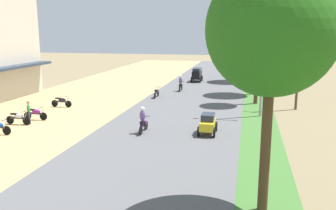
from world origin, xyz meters
TOP-DOWN VIEW (x-y plane):
  - parked_motorbike_fifth at (-10.20, 16.62)m, footprint 1.80×0.54m
  - parked_motorbike_sixth at (-9.81, 18.06)m, footprint 1.80×0.54m
  - parked_motorbike_seventh at (-10.17, 22.45)m, footprint 1.80×0.54m
  - pedestrian_on_shoulder at (-9.54, 16.87)m, footprint 0.39×0.43m
  - median_tree_nearest at (5.46, 7.87)m, footprint 4.29×4.29m
  - median_tree_second at (5.54, 27.38)m, footprint 2.83×2.83m
  - median_tree_third at (5.81, 32.44)m, footprint 3.95×3.95m
  - median_tree_fourth at (5.54, 41.86)m, footprint 4.55×4.55m
  - streetlamp_near at (5.80, 22.68)m, footprint 3.16×0.20m
  - streetlamp_mid at (5.80, 49.68)m, footprint 3.16×0.20m
  - utility_pole_near at (8.70, 25.89)m, footprint 1.80×0.20m
  - car_hatchback_yellow at (2.51, 17.13)m, footprint 1.04×2.00m
  - car_van_black at (-1.30, 39.79)m, footprint 1.19×2.41m
  - motorbike_foreground_rider at (-1.41, 16.47)m, footprint 0.54×1.80m
  - motorbike_ahead_second at (-3.54, 28.29)m, footprint 0.54×1.80m
  - motorbike_ahead_third at (-1.98, 32.41)m, footprint 0.54×1.80m

SIDE VIEW (x-z plane):
  - parked_motorbike_fifth at x=-10.20m, z-range 0.08..1.02m
  - parked_motorbike_sixth at x=-9.81m, z-range 0.08..1.02m
  - parked_motorbike_seventh at x=-10.17m, z-range 0.08..1.02m
  - motorbike_ahead_second at x=-3.54m, z-range 0.10..1.04m
  - car_hatchback_yellow at x=2.51m, z-range 0.13..1.36m
  - motorbike_foreground_rider at x=-1.41m, z-range 0.03..1.69m
  - motorbike_ahead_third at x=-1.98m, z-range 0.03..1.69m
  - pedestrian_on_shoulder at x=-9.54m, z-range 0.15..1.77m
  - car_van_black at x=-1.30m, z-range 0.19..1.86m
  - streetlamp_mid at x=5.80m, z-range 0.65..8.18m
  - utility_pole_near at x=8.70m, z-range 0.19..8.73m
  - streetlamp_near at x=5.80m, z-range 0.66..8.69m
  - median_tree_nearest at x=5.46m, z-range 2.08..10.55m
  - median_tree_second at x=5.54m, z-range 2.92..12.15m
  - median_tree_third at x=5.81m, z-range 2.77..12.47m
  - median_tree_fourth at x=5.54m, z-range 2.52..12.91m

